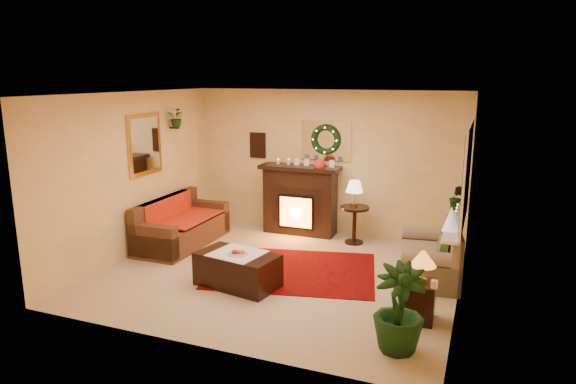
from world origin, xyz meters
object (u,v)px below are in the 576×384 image
(sofa, at_px, (182,220))
(side_table_round, at_px, (354,225))
(loveseat, at_px, (430,250))
(coffee_table, at_px, (238,271))
(fireplace, at_px, (300,204))
(end_table_square, at_px, (418,298))

(sofa, relative_size, side_table_round, 2.87)
(side_table_round, bearing_deg, sofa, -157.29)
(loveseat, bearing_deg, coffee_table, -160.80)
(side_table_round, relative_size, coffee_table, 0.59)
(fireplace, distance_m, loveseat, 2.80)
(end_table_square, bearing_deg, fireplace, 132.20)
(fireplace, relative_size, coffee_table, 1.17)
(sofa, xyz_separation_m, side_table_round, (2.72, 1.14, -0.10))
(end_table_square, bearing_deg, sofa, 161.46)
(sofa, height_order, end_table_square, sofa)
(fireplace, relative_size, end_table_square, 2.71)
(loveseat, bearing_deg, side_table_round, 132.25)
(sofa, distance_m, end_table_square, 4.36)
(loveseat, distance_m, end_table_square, 1.40)
(fireplace, height_order, coffee_table, fireplace)
(loveseat, bearing_deg, sofa, 171.69)
(end_table_square, bearing_deg, side_table_round, 119.14)
(sofa, xyz_separation_m, coffee_table, (1.68, -1.26, -0.22))
(sofa, height_order, fireplace, fireplace)
(loveseat, height_order, coffee_table, loveseat)
(side_table_round, xyz_separation_m, coffee_table, (-1.04, -2.40, -0.11))
(sofa, height_order, coffee_table, sofa)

